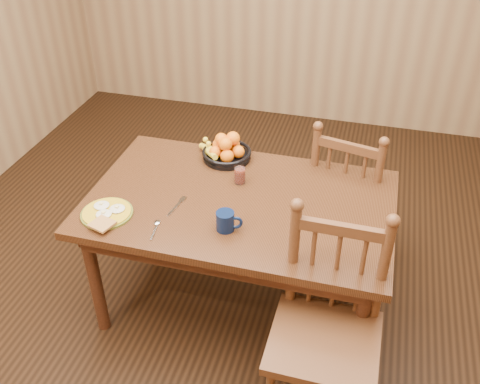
% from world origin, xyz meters
% --- Properties ---
extents(room, '(4.52, 5.02, 2.72)m').
position_xyz_m(room, '(0.00, 0.00, 1.35)').
color(room, black).
rests_on(room, ground).
extents(dining_table, '(1.60, 1.00, 0.75)m').
position_xyz_m(dining_table, '(0.00, 0.00, 0.67)').
color(dining_table, black).
rests_on(dining_table, ground).
extents(chair_far, '(0.54, 0.52, 1.00)m').
position_xyz_m(chair_far, '(0.54, 0.56, 0.49)').
color(chair_far, '#442914').
rests_on(chair_far, ground).
extents(chair_near, '(0.49, 0.47, 1.06)m').
position_xyz_m(chair_near, '(0.55, -0.55, 0.52)').
color(chair_near, '#442914').
rests_on(chair_near, ground).
extents(breakfast_plate, '(0.26, 0.30, 0.04)m').
position_xyz_m(breakfast_plate, '(-0.62, -0.30, 0.76)').
color(breakfast_plate, '#59601E').
rests_on(breakfast_plate, dining_table).
extents(fork, '(0.05, 0.18, 0.00)m').
position_xyz_m(fork, '(-0.30, -0.13, 0.75)').
color(fork, silver).
rests_on(fork, dining_table).
extents(spoon, '(0.04, 0.16, 0.01)m').
position_xyz_m(spoon, '(-0.34, -0.32, 0.75)').
color(spoon, silver).
rests_on(spoon, dining_table).
extents(coffee_mug, '(0.13, 0.09, 0.10)m').
position_xyz_m(coffee_mug, '(-0.00, -0.25, 0.80)').
color(coffee_mug, '#091532').
rests_on(coffee_mug, dining_table).
extents(juice_glass, '(0.06, 0.06, 0.09)m').
position_xyz_m(juice_glass, '(-0.04, 0.16, 0.79)').
color(juice_glass, silver).
rests_on(juice_glass, dining_table).
extents(fruit_bowl, '(0.32, 0.29, 0.17)m').
position_xyz_m(fruit_bowl, '(-0.19, 0.38, 0.81)').
color(fruit_bowl, black).
rests_on(fruit_bowl, dining_table).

